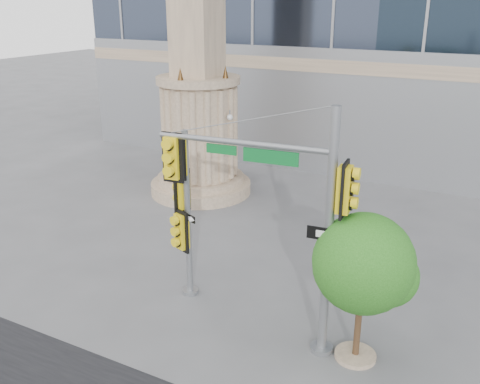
% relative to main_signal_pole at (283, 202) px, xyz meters
% --- Properties ---
extents(ground, '(120.00, 120.00, 0.00)m').
position_rel_main_signal_pole_xyz_m(ground, '(-1.54, -0.60, -3.75)').
color(ground, '#545456').
rests_on(ground, ground).
extents(monument, '(4.40, 4.40, 16.60)m').
position_rel_main_signal_pole_xyz_m(monument, '(-7.54, 8.40, 1.77)').
color(monument, gray).
rests_on(monument, ground).
extents(main_signal_pole, '(4.70, 0.86, 6.05)m').
position_rel_main_signal_pole_xyz_m(main_signal_pole, '(0.00, 0.00, 0.00)').
color(main_signal_pole, slate).
rests_on(main_signal_pole, ground).
extents(secondary_signal_pole, '(0.84, 0.79, 4.89)m').
position_rel_main_signal_pole_xyz_m(secondary_signal_pole, '(-3.32, 0.79, -0.88)').
color(secondary_signal_pole, slate).
rests_on(secondary_signal_pole, ground).
extents(street_tree, '(2.37, 2.32, 3.70)m').
position_rel_main_signal_pole_xyz_m(street_tree, '(1.95, 0.25, -1.32)').
color(street_tree, gray).
rests_on(street_tree, ground).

